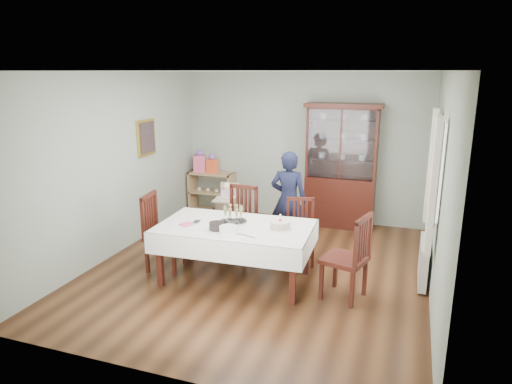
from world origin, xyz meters
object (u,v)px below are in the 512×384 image
at_px(chair_far_left, 239,236).
at_px(high_chair, 228,216).
at_px(china_cabinet, 341,164).
at_px(chair_end_left, 164,247).
at_px(sideboard, 212,192).
at_px(woman, 288,200).
at_px(chair_end_right, 345,273).
at_px(chair_far_right, 300,244).
at_px(gift_bag_orange, 212,164).
at_px(gift_bag_pink, 200,162).
at_px(dining_table, 235,252).
at_px(champagne_tray, 233,217).
at_px(birthday_cake, 280,225).

bearing_deg(chair_far_left, high_chair, 128.39).
relative_size(china_cabinet, chair_end_left, 2.03).
xyz_separation_m(sideboard, chair_far_left, (1.30, -1.93, -0.09)).
xyz_separation_m(sideboard, woman, (1.91, -1.33, 0.37)).
bearing_deg(chair_end_right, sideboard, -116.77).
bearing_deg(chair_far_right, chair_end_right, -64.11).
distance_m(chair_end_left, gift_bag_orange, 2.77).
relative_size(woman, high_chair, 1.62).
relative_size(woman, gift_bag_pink, 3.54).
bearing_deg(dining_table, champagne_tray, 121.70).
bearing_deg(dining_table, gift_bag_pink, 123.88).
relative_size(dining_table, chair_end_right, 1.90).
distance_m(dining_table, chair_far_left, 0.81).
relative_size(dining_table, birthday_cake, 7.00).
relative_size(high_chair, champagne_tray, 2.60).
distance_m(chair_far_left, gift_bag_orange, 2.39).
xyz_separation_m(gift_bag_pink, gift_bag_orange, (0.26, 0.00, -0.03)).
relative_size(dining_table, chair_far_left, 1.95).
bearing_deg(china_cabinet, birthday_cake, -97.53).
distance_m(chair_end_right, gift_bag_orange, 4.08).
bearing_deg(dining_table, gift_bag_orange, 119.82).
distance_m(china_cabinet, gift_bag_orange, 2.48).
height_order(chair_end_left, champagne_tray, chair_end_left).
height_order(chair_far_right, chair_end_left, chair_end_left).
bearing_deg(sideboard, champagne_tray, -60.04).
distance_m(sideboard, chair_end_left, 2.72).
distance_m(dining_table, champagne_tray, 0.46).
distance_m(chair_far_right, gift_bag_pink, 3.16).
height_order(high_chair, champagne_tray, champagne_tray).
relative_size(chair_far_right, champagne_tray, 2.56).
bearing_deg(china_cabinet, chair_end_right, -79.37).
xyz_separation_m(china_cabinet, woman, (-0.59, -1.31, -0.35)).
distance_m(sideboard, chair_far_right, 2.91).
distance_m(chair_end_left, high_chair, 1.47).
bearing_deg(high_chair, chair_far_left, -55.96).
xyz_separation_m(woman, high_chair, (-1.06, 0.07, -0.40)).
bearing_deg(sideboard, chair_end_right, -42.22).
bearing_deg(high_chair, woman, -3.99).
bearing_deg(chair_end_right, gift_bag_orange, -116.80).
bearing_deg(birthday_cake, sideboard, 129.12).
relative_size(sideboard, chair_far_right, 0.97).
bearing_deg(woman, high_chair, -6.64).
distance_m(chair_far_left, birthday_cake, 1.22).
bearing_deg(high_chair, gift_bag_pink, 131.27).
relative_size(chair_far_left, woman, 0.68).
relative_size(chair_far_left, chair_end_right, 0.98).
relative_size(chair_far_right, gift_bag_pink, 2.14).
bearing_deg(high_chair, sideboard, 124.00).
xyz_separation_m(dining_table, sideboard, (-1.56, 2.70, 0.02)).
height_order(dining_table, woman, woman).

